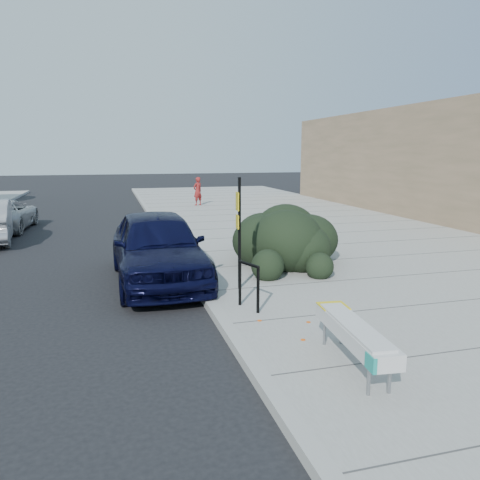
# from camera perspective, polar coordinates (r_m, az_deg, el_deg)

# --- Properties ---
(ground) EXTENTS (120.00, 120.00, 0.00)m
(ground) POSITION_cam_1_polar(r_m,az_deg,el_deg) (10.10, -4.40, -7.09)
(ground) COLOR black
(ground) RESTS_ON ground
(sidewalk_near) EXTENTS (11.20, 50.00, 0.15)m
(sidewalk_near) POSITION_cam_1_polar(r_m,az_deg,el_deg) (16.52, 11.49, -0.02)
(sidewalk_near) COLOR gray
(sidewalk_near) RESTS_ON ground
(curb_near) EXTENTS (0.22, 50.00, 0.17)m
(curb_near) POSITION_cam_1_polar(r_m,az_deg,el_deg) (14.86, -8.15, -1.06)
(curb_near) COLOR #9E9E99
(curb_near) RESTS_ON ground
(bench) EXTENTS (0.62, 2.06, 0.62)m
(bench) POSITION_cam_1_polar(r_m,az_deg,el_deg) (6.70, 13.75, -10.95)
(bench) COLOR gray
(bench) RESTS_ON sidewalk_near
(bike_rack) EXTENTS (0.26, 0.58, 0.89)m
(bike_rack) POSITION_cam_1_polar(r_m,az_deg,el_deg) (8.80, 1.07, -5.05)
(bike_rack) COLOR black
(bike_rack) RESTS_ON sidewalk_near
(sign_post) EXTENTS (0.10, 0.28, 2.41)m
(sign_post) POSITION_cam_1_polar(r_m,az_deg,el_deg) (9.97, -0.15, 1.74)
(sign_post) COLOR black
(sign_post) RESTS_ON sidewalk_near
(hedge) EXTENTS (2.61, 4.62, 1.67)m
(hedge) POSITION_cam_1_polar(r_m,az_deg,el_deg) (12.92, 4.90, 1.31)
(hedge) COLOR black
(hedge) RESTS_ON sidewalk_near
(sedan_navy) EXTENTS (2.16, 5.09, 1.72)m
(sedan_navy) POSITION_cam_1_polar(r_m,az_deg,el_deg) (11.32, -10.02, -0.79)
(sedan_navy) COLOR black
(sedan_navy) RESTS_ON ground
(suv_silver) EXTENTS (2.28, 4.51, 1.22)m
(suv_silver) POSITION_cam_1_polar(r_m,az_deg,el_deg) (20.94, -26.93, 2.74)
(suv_silver) COLOR #AFB2B5
(suv_silver) RESTS_ON ground
(pedestrian) EXTENTS (0.69, 0.62, 1.57)m
(pedestrian) POSITION_cam_1_polar(r_m,az_deg,el_deg) (26.36, -5.18, 5.95)
(pedestrian) COLOR maroon
(pedestrian) RESTS_ON sidewalk_near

